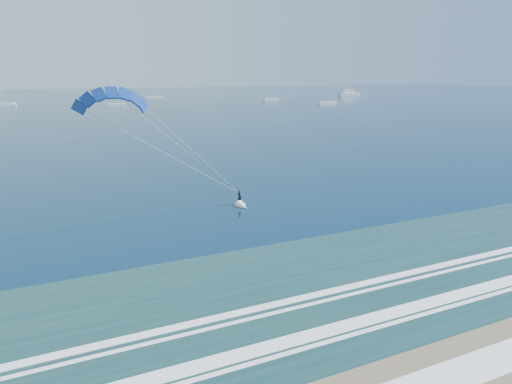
{
  "coord_description": "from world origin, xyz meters",
  "views": [
    {
      "loc": [
        -15.93,
        -13.78,
        14.34
      ],
      "look_at": [
        2.5,
        25.81,
        2.89
      ],
      "focal_mm": 32.0,
      "sensor_mm": 36.0,
      "label": 1
    }
  ],
  "objects_px": {
    "kitesurfer_rig": "(185,150)",
    "sailboat_4": "(154,97)",
    "sailboat_6": "(327,103)",
    "sailboat_5": "(271,100)",
    "sailboat_3": "(117,104)",
    "sailboat_2": "(3,104)",
    "motor_yacht": "(349,93)"
  },
  "relations": [
    {
      "from": "kitesurfer_rig",
      "to": "sailboat_4",
      "type": "xyz_separation_m",
      "value": [
        47.04,
        223.62,
        -6.45
      ]
    },
    {
      "from": "kitesurfer_rig",
      "to": "sailboat_6",
      "type": "relative_size",
      "value": 1.46
    },
    {
      "from": "kitesurfer_rig",
      "to": "sailboat_4",
      "type": "height_order",
      "value": "kitesurfer_rig"
    },
    {
      "from": "sailboat_5",
      "to": "kitesurfer_rig",
      "type": "bearing_deg",
      "value": -119.13
    },
    {
      "from": "sailboat_3",
      "to": "sailboat_5",
      "type": "xyz_separation_m",
      "value": [
        78.88,
        3.87,
        -0.0
      ]
    },
    {
      "from": "kitesurfer_rig",
      "to": "sailboat_2",
      "type": "relative_size",
      "value": 1.35
    },
    {
      "from": "motor_yacht",
      "to": "sailboat_6",
      "type": "xyz_separation_m",
      "value": [
        -57.42,
        -62.05,
        -0.93
      ]
    },
    {
      "from": "sailboat_6",
      "to": "sailboat_4",
      "type": "bearing_deg",
      "value": 126.55
    },
    {
      "from": "sailboat_4",
      "to": "sailboat_6",
      "type": "distance_m",
      "value": 104.45
    },
    {
      "from": "kitesurfer_rig",
      "to": "motor_yacht",
      "type": "height_order",
      "value": "kitesurfer_rig"
    },
    {
      "from": "kitesurfer_rig",
      "to": "sailboat_6",
      "type": "bearing_deg",
      "value": 51.98
    },
    {
      "from": "sailboat_4",
      "to": "sailboat_5",
      "type": "height_order",
      "value": "sailboat_4"
    },
    {
      "from": "kitesurfer_rig",
      "to": "sailboat_2",
      "type": "distance_m",
      "value": 194.19
    },
    {
      "from": "kitesurfer_rig",
      "to": "motor_yacht",
      "type": "bearing_deg",
      "value": 50.44
    },
    {
      "from": "motor_yacht",
      "to": "sailboat_3",
      "type": "distance_m",
      "value": 151.24
    },
    {
      "from": "sailboat_2",
      "to": "sailboat_6",
      "type": "bearing_deg",
      "value": -20.98
    },
    {
      "from": "sailboat_2",
      "to": "motor_yacht",
      "type": "bearing_deg",
      "value": 2.84
    },
    {
      "from": "motor_yacht",
      "to": "sailboat_2",
      "type": "xyz_separation_m",
      "value": [
        -194.12,
        -9.63,
        -0.92
      ]
    },
    {
      "from": "kitesurfer_rig",
      "to": "sailboat_4",
      "type": "bearing_deg",
      "value": 78.12
    },
    {
      "from": "kitesurfer_rig",
      "to": "sailboat_2",
      "type": "height_order",
      "value": "kitesurfer_rig"
    },
    {
      "from": "kitesurfer_rig",
      "to": "sailboat_3",
      "type": "height_order",
      "value": "kitesurfer_rig"
    },
    {
      "from": "motor_yacht",
      "to": "sailboat_6",
      "type": "height_order",
      "value": "sailboat_6"
    },
    {
      "from": "sailboat_3",
      "to": "kitesurfer_rig",
      "type": "bearing_deg",
      "value": -96.2
    },
    {
      "from": "motor_yacht",
      "to": "sailboat_6",
      "type": "bearing_deg",
      "value": -132.78
    },
    {
      "from": "motor_yacht",
      "to": "sailboat_3",
      "type": "bearing_deg",
      "value": -168.27
    },
    {
      "from": "sailboat_4",
      "to": "sailboat_3",
      "type": "bearing_deg",
      "value": -118.41
    },
    {
      "from": "kitesurfer_rig",
      "to": "sailboat_6",
      "type": "distance_m",
      "value": 177.46
    },
    {
      "from": "sailboat_4",
      "to": "sailboat_6",
      "type": "height_order",
      "value": "sailboat_4"
    },
    {
      "from": "sailboat_3",
      "to": "sailboat_6",
      "type": "xyz_separation_m",
      "value": [
        90.65,
        -31.3,
        0.01
      ]
    },
    {
      "from": "sailboat_6",
      "to": "sailboat_2",
      "type": "bearing_deg",
      "value": 159.02
    },
    {
      "from": "kitesurfer_rig",
      "to": "sailboat_2",
      "type": "xyz_separation_m",
      "value": [
        -27.46,
        192.13,
        -6.45
      ]
    },
    {
      "from": "motor_yacht",
      "to": "sailboat_4",
      "type": "distance_m",
      "value": 121.6
    }
  ]
}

